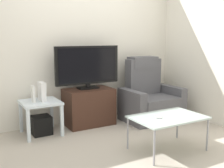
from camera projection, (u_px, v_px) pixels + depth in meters
ground_plane at (111, 141)px, 3.87m from camera, size 6.40×6.40×0.00m
wall_back at (78, 44)px, 4.62m from camera, size 6.40×0.06×2.60m
wall_side at (211, 44)px, 4.57m from camera, size 0.06×4.48×2.60m
tv_stand at (89, 107)px, 4.55m from camera, size 0.77×0.48×0.59m
television at (88, 66)px, 4.46m from camera, size 1.09×0.20×0.69m
recliner_armchair at (150, 98)px, 4.84m from camera, size 0.98×0.78×1.08m
side_table at (40, 107)px, 4.06m from camera, size 0.54×0.54×0.50m
subwoofer_box at (41, 125)px, 4.11m from camera, size 0.27×0.27×0.27m
book_upright at (33, 94)px, 3.97m from camera, size 0.03×0.12×0.24m
game_console at (42, 92)px, 4.05m from camera, size 0.07×0.20×0.28m
coffee_table at (168, 119)px, 3.48m from camera, size 0.90×0.60×0.44m
cell_phone at (159, 117)px, 3.46m from camera, size 0.14×0.16×0.01m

